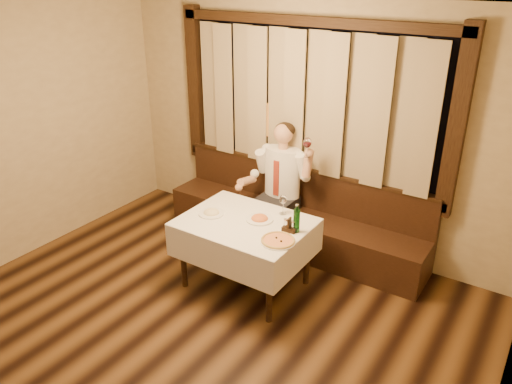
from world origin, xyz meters
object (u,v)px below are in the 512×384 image
Objects in this scene: banquette at (294,220)px; cruet_caddy at (289,227)px; dining_table at (245,230)px; pasta_cream at (211,211)px; pasta_red at (260,217)px; green_bottle at (297,220)px; pizza at (278,240)px; seated_man at (279,178)px.

banquette reaches higher than cruet_caddy.
banquette is at bearing 90.00° from dining_table.
dining_table is 0.41m from pasta_cream.
pasta_red is 0.43m from green_bottle.
dining_table is at bearing 160.81° from pizza.
cruet_caddy is at bearing -6.60° from pasta_red.
banquette is 1.05m from pasta_red.
dining_table is at bearing -80.39° from seated_man.
seated_man reaches higher than pasta_red.
cruet_caddy is at bearing -149.74° from green_bottle.
seated_man is (-0.69, 0.84, -0.03)m from green_bottle.
pasta_red is 0.19× the size of seated_man.
dining_table is 0.50m from cruet_caddy.
pasta_cream is at bearing -170.43° from green_bottle.
banquette is at bearing 70.83° from pasta_cream.
pasta_cream is 0.86m from cruet_caddy.
seated_man reaches higher than banquette.
cruet_caddy is 0.10× the size of seated_man.
seated_man is at bearing 77.57° from pasta_cream.
green_bottle is (0.53, -0.93, 0.57)m from banquette.
pizza is 1.26× the size of pasta_cream.
pasta_red reaches higher than dining_table.
banquette is 9.61× the size of pizza.
dining_table is 4.79× the size of pasta_cream.
seated_man reaches higher than pasta_cream.
dining_table is 0.97m from seated_man.
green_bottle is at bearing 80.09° from pizza.
pasta_red is at bearing 168.89° from cruet_caddy.
seated_man is at bearing -150.05° from banquette.
dining_table is 4.62× the size of pasta_red.
pasta_cream is 0.91× the size of green_bottle.
pasta_red is 1.04× the size of pasta_cream.
green_bottle is 0.20× the size of seated_man.
pizza is at bearing -67.89° from banquette.
cruet_caddy is (-0.01, 0.23, 0.04)m from pizza.
pizza is at bearing -91.24° from cruet_caddy.
green_bottle is (0.53, 0.09, 0.23)m from dining_table.
banquette reaches higher than pasta_cream.
pasta_cream is (-0.86, 0.11, 0.02)m from pizza.
pasta_cream is at bearing 172.79° from pizza.
banquette is 12.07× the size of pasta_cream.
pasta_cream is at bearing -171.00° from dining_table.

